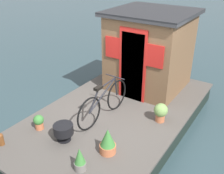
{
  "coord_description": "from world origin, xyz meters",
  "views": [
    {
      "loc": [
        -4.35,
        -2.77,
        3.73
      ],
      "look_at": [
        -0.2,
        0.0,
        1.18
      ],
      "focal_mm": 41.41,
      "sensor_mm": 36.0,
      "label": 1
    }
  ],
  "objects_px": {
    "houseboat_cabin": "(150,50)",
    "potted_plant_basil": "(80,160)",
    "potted_plant_rosemary": "(161,112)",
    "charcoal_grill": "(63,130)",
    "potted_plant_lavender": "(108,141)",
    "bicycle": "(104,102)",
    "mooring_bollard": "(1,139)",
    "potted_plant_thyme": "(39,122)"
  },
  "relations": [
    {
      "from": "potted_plant_rosemary",
      "to": "charcoal_grill",
      "type": "height_order",
      "value": "potted_plant_rosemary"
    },
    {
      "from": "houseboat_cabin",
      "to": "potted_plant_lavender",
      "type": "xyz_separation_m",
      "value": [
        -2.89,
        -0.64,
        -0.79
      ]
    },
    {
      "from": "potted_plant_basil",
      "to": "potted_plant_lavender",
      "type": "bearing_deg",
      "value": -12.96
    },
    {
      "from": "bicycle",
      "to": "mooring_bollard",
      "type": "height_order",
      "value": "bicycle"
    },
    {
      "from": "bicycle",
      "to": "potted_plant_basil",
      "type": "relative_size",
      "value": 3.84
    },
    {
      "from": "bicycle",
      "to": "charcoal_grill",
      "type": "xyz_separation_m",
      "value": [
        -1.08,
        0.2,
        -0.16
      ]
    },
    {
      "from": "charcoal_grill",
      "to": "potted_plant_rosemary",
      "type": "bearing_deg",
      "value": -38.36
    },
    {
      "from": "potted_plant_rosemary",
      "to": "potted_plant_basil",
      "type": "bearing_deg",
      "value": 165.83
    },
    {
      "from": "potted_plant_lavender",
      "to": "mooring_bollard",
      "type": "xyz_separation_m",
      "value": [
        -0.96,
        1.81,
        -0.1
      ]
    },
    {
      "from": "bicycle",
      "to": "potted_plant_rosemary",
      "type": "height_order",
      "value": "bicycle"
    },
    {
      "from": "potted_plant_rosemary",
      "to": "potted_plant_thyme",
      "type": "bearing_deg",
      "value": 129.89
    },
    {
      "from": "potted_plant_lavender",
      "to": "bicycle",
      "type": "bearing_deg",
      "value": 38.66
    },
    {
      "from": "bicycle",
      "to": "potted_plant_basil",
      "type": "bearing_deg",
      "value": -159.16
    },
    {
      "from": "potted_plant_thyme",
      "to": "potted_plant_basil",
      "type": "bearing_deg",
      "value": -105.99
    },
    {
      "from": "potted_plant_rosemary",
      "to": "houseboat_cabin",
      "type": "bearing_deg",
      "value": 35.85
    },
    {
      "from": "potted_plant_thyme",
      "to": "charcoal_grill",
      "type": "relative_size",
      "value": 0.83
    },
    {
      "from": "bicycle",
      "to": "potted_plant_thyme",
      "type": "bearing_deg",
      "value": 140.88
    },
    {
      "from": "houseboat_cabin",
      "to": "bicycle",
      "type": "bearing_deg",
      "value": 177.94
    },
    {
      "from": "potted_plant_rosemary",
      "to": "charcoal_grill",
      "type": "xyz_separation_m",
      "value": [
        -1.64,
        1.3,
        -0.0
      ]
    },
    {
      "from": "potted_plant_lavender",
      "to": "potted_plant_thyme",
      "type": "relative_size",
      "value": 1.58
    },
    {
      "from": "houseboat_cabin",
      "to": "potted_plant_basil",
      "type": "relative_size",
      "value": 4.6
    },
    {
      "from": "potted_plant_lavender",
      "to": "potted_plant_rosemary",
      "type": "distance_m",
      "value": 1.51
    },
    {
      "from": "bicycle",
      "to": "mooring_bollard",
      "type": "relative_size",
      "value": 6.65
    },
    {
      "from": "houseboat_cabin",
      "to": "potted_plant_rosemary",
      "type": "relative_size",
      "value": 4.78
    },
    {
      "from": "potted_plant_basil",
      "to": "mooring_bollard",
      "type": "height_order",
      "value": "potted_plant_basil"
    },
    {
      "from": "potted_plant_thyme",
      "to": "charcoal_grill",
      "type": "height_order",
      "value": "charcoal_grill"
    },
    {
      "from": "potted_plant_thyme",
      "to": "charcoal_grill",
      "type": "distance_m",
      "value": 0.69
    },
    {
      "from": "bicycle",
      "to": "potted_plant_lavender",
      "type": "distance_m",
      "value": 1.16
    },
    {
      "from": "houseboat_cabin",
      "to": "potted_plant_lavender",
      "type": "bearing_deg",
      "value": -167.42
    },
    {
      "from": "potted_plant_rosemary",
      "to": "bicycle",
      "type": "bearing_deg",
      "value": 117.38
    },
    {
      "from": "mooring_bollard",
      "to": "houseboat_cabin",
      "type": "bearing_deg",
      "value": -16.91
    },
    {
      "from": "potted_plant_lavender",
      "to": "charcoal_grill",
      "type": "height_order",
      "value": "potted_plant_lavender"
    },
    {
      "from": "houseboat_cabin",
      "to": "potted_plant_lavender",
      "type": "relative_size",
      "value": 4.01
    },
    {
      "from": "potted_plant_basil",
      "to": "mooring_bollard",
      "type": "relative_size",
      "value": 1.73
    },
    {
      "from": "potted_plant_thyme",
      "to": "potted_plant_lavender",
      "type": "bearing_deg",
      "value": -83.04
    },
    {
      "from": "bicycle",
      "to": "potted_plant_basil",
      "type": "distance_m",
      "value": 1.62
    },
    {
      "from": "mooring_bollard",
      "to": "bicycle",
      "type": "bearing_deg",
      "value": -30.65
    },
    {
      "from": "bicycle",
      "to": "mooring_bollard",
      "type": "bearing_deg",
      "value": 149.35
    },
    {
      "from": "potted_plant_thyme",
      "to": "mooring_bollard",
      "type": "relative_size",
      "value": 1.26
    },
    {
      "from": "potted_plant_basil",
      "to": "mooring_bollard",
      "type": "distance_m",
      "value": 1.71
    },
    {
      "from": "potted_plant_lavender",
      "to": "potted_plant_rosemary",
      "type": "height_order",
      "value": "potted_plant_lavender"
    },
    {
      "from": "houseboat_cabin",
      "to": "potted_plant_basil",
      "type": "height_order",
      "value": "houseboat_cabin"
    }
  ]
}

